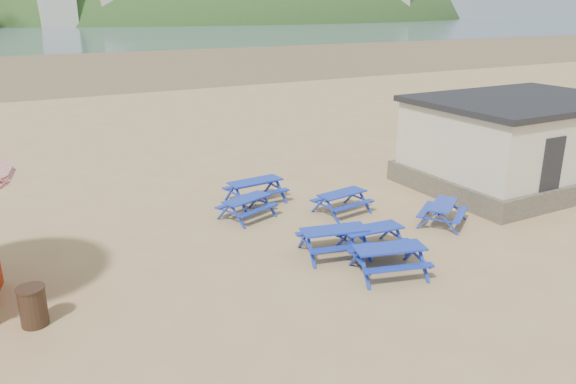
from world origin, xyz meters
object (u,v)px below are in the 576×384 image
picnic_table_blue_a (247,208)px  picnic_table_blue_b (256,191)px  litter_bin (33,306)px  amenity_block (519,142)px

picnic_table_blue_a → picnic_table_blue_b: picnic_table_blue_b is taller
litter_bin → amenity_block: amenity_block is taller
picnic_table_blue_b → litter_bin: bearing=-151.9°
litter_bin → amenity_block: 16.55m
picnic_table_blue_a → litter_bin: size_ratio=2.20×
picnic_table_blue_b → litter_bin: size_ratio=2.22×
picnic_table_blue_a → litter_bin: (-6.36, -3.44, 0.11)m
picnic_table_blue_a → amenity_block: (10.04, -1.54, 1.24)m
picnic_table_blue_b → picnic_table_blue_a: bearing=-130.5°
picnic_table_blue_b → litter_bin: litter_bin is taller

